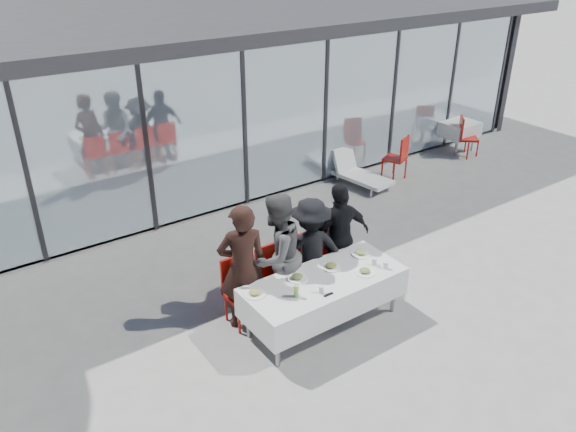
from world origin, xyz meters
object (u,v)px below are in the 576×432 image
object	(u,v)px
plate_a	(255,293)
plate_d	(361,253)
juice_bottle	(297,291)
spare_chair_b	(399,156)
diner_chair_d	(334,252)
diner_chair_b	(273,275)
spare_chair_a	(465,135)
diner_a	(243,267)
plate_b	(297,277)
diner_b	(277,255)
folded_eyeglasses	(328,295)
plate_c	(331,266)
dining_table	(324,291)
diner_chair_c	(306,262)
lounger	(357,172)
diner_c	(311,250)
diner_chair_a	(240,287)
plate_extra	(365,271)
diner_d	(339,236)
spare_table_right	(457,129)

from	to	relation	value
plate_a	plate_d	world-z (taller)	same
juice_bottle	spare_chair_b	xyz separation A→B (m)	(5.10, 3.25, -0.30)
plate_a	plate_d	bearing A→B (deg)	-0.92
diner_chair_d	plate_a	size ratio (longest dim) A/B	3.59
diner_chair_b	plate_d	world-z (taller)	diner_chair_b
diner_chair_d	spare_chair_a	distance (m)	6.55
diner_a	plate_b	size ratio (longest dim) A/B	6.80
plate_a	diner_b	bearing A→B (deg)	34.26
plate_b	folded_eyeglasses	xyz separation A→B (m)	(0.11, -0.53, -0.02)
plate_a	plate_c	distance (m)	1.21
dining_table	diner_a	world-z (taller)	diner_a
diner_a	plate_d	distance (m)	1.77
diner_chair_b	diner_chair_c	distance (m)	0.59
diner_chair_b	plate_b	size ratio (longest dim) A/B	3.59
diner_chair_b	plate_a	size ratio (longest dim) A/B	3.59
diner_chair_d	folded_eyeglasses	world-z (taller)	diner_chair_d
dining_table	diner_chair_d	bearing A→B (deg)	43.50
lounger	plate_a	bearing A→B (deg)	-145.02
diner_b	diner_c	xyz separation A→B (m)	(0.59, 0.00, -0.11)
diner_chair_a	plate_d	world-z (taller)	diner_chair_a
plate_c	diner_chair_b	bearing A→B (deg)	134.81
plate_extra	juice_bottle	bearing A→B (deg)	175.38
diner_chair_d	diner_b	bearing A→B (deg)	-174.57
diner_d	plate_c	size ratio (longest dim) A/B	6.28
diner_b	juice_bottle	xyz separation A→B (m)	(-0.21, -0.76, -0.08)
diner_chair_b	plate_extra	size ratio (longest dim) A/B	3.59
diner_c	plate_extra	xyz separation A→B (m)	(0.29, -0.85, -0.03)
diner_b	diner_chair_d	size ratio (longest dim) A/B	1.88
diner_chair_c	spare_chair_b	size ratio (longest dim) A/B	1.00
diner_d	diner_chair_c	bearing A→B (deg)	-2.06
dining_table	diner_chair_b	bearing A→B (deg)	114.46
diner_c	diner_chair_c	xyz separation A→B (m)	(0.00, 0.11, -0.26)
diner_chair_b	plate_d	xyz separation A→B (m)	(1.16, -0.56, 0.24)
plate_c	spare_chair_b	distance (m)	5.23
dining_table	diner_chair_d	xyz separation A→B (m)	(0.79, 0.75, -0.00)
diner_chair_c	plate_b	bearing A→B (deg)	-135.13
dining_table	spare_chair_b	size ratio (longest dim) A/B	2.32
diner_chair_b	folded_eyeglasses	distance (m)	1.11
diner_b	juice_bottle	bearing A→B (deg)	56.73
diner_chair_d	plate_a	world-z (taller)	diner_chair_d
diner_d	plate_a	xyz separation A→B (m)	(-1.76, -0.43, -0.08)
diner_a	diner_b	world-z (taller)	diner_a
plate_extra	juice_bottle	distance (m)	1.09
plate_b	lounger	bearing A→B (deg)	39.42
lounger	spare_chair_a	bearing A→B (deg)	-3.80
diner_chair_a	plate_a	bearing A→B (deg)	-98.38
diner_c	spare_chair_a	world-z (taller)	diner_c
dining_table	plate_extra	xyz separation A→B (m)	(0.54, -0.21, 0.24)
plate_a	plate_d	xyz separation A→B (m)	(1.79, -0.03, 0.00)
spare_table_right	plate_c	bearing A→B (deg)	-153.01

